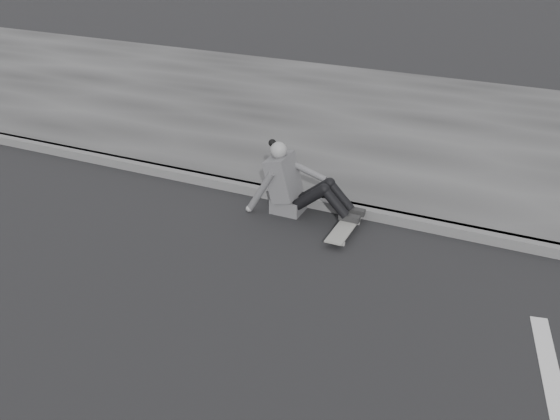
# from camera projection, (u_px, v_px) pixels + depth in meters

# --- Properties ---
(ground) EXTENTS (80.00, 80.00, 0.00)m
(ground) POSITION_uv_depth(u_px,v_px,m) (206.00, 326.00, 5.54)
(ground) COLOR black
(ground) RESTS_ON ground
(curb) EXTENTS (24.00, 0.16, 0.12)m
(curb) POSITION_uv_depth(u_px,v_px,m) (314.00, 202.00, 7.59)
(curb) COLOR #515151
(curb) RESTS_ON ground
(sidewalk) EXTENTS (24.00, 6.00, 0.12)m
(sidewalk) POSITION_uv_depth(u_px,v_px,m) (384.00, 125.00, 10.02)
(sidewalk) COLOR #343434
(sidewalk) RESTS_ON ground
(skateboard) EXTENTS (0.20, 0.78, 0.09)m
(skateboard) POSITION_uv_depth(u_px,v_px,m) (345.00, 228.00, 6.98)
(skateboard) COLOR #A5A5A0
(skateboard) RESTS_ON ground
(seated_woman) EXTENTS (1.38, 0.46, 0.88)m
(seated_woman) POSITION_uv_depth(u_px,v_px,m) (294.00, 185.00, 7.31)
(seated_woman) COLOR #4A4A4C
(seated_woman) RESTS_ON ground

